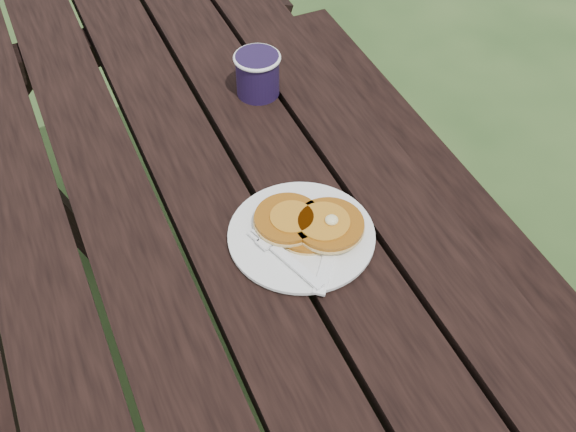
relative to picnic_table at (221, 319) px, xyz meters
name	(u,v)px	position (x,y,z in m)	size (l,w,h in m)	color
ground	(231,403)	(0.00, 0.00, -0.37)	(60.00, 60.00, 0.00)	#27431C
picnic_table	(221,319)	(0.00, 0.00, 0.00)	(1.36, 1.80, 0.75)	black
plate	(301,236)	(0.11, -0.16, 0.39)	(0.24, 0.24, 0.01)	white
pancake_stack	(310,223)	(0.13, -0.16, 0.41)	(0.17, 0.15, 0.04)	#A55C12
knife	(331,251)	(0.14, -0.21, 0.39)	(0.02, 0.18, 0.01)	white
fork	(297,266)	(0.07, -0.23, 0.40)	(0.03, 0.16, 0.01)	white
coffee_cup	(258,72)	(0.19, 0.23, 0.43)	(0.09, 0.09, 0.09)	#1D1133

